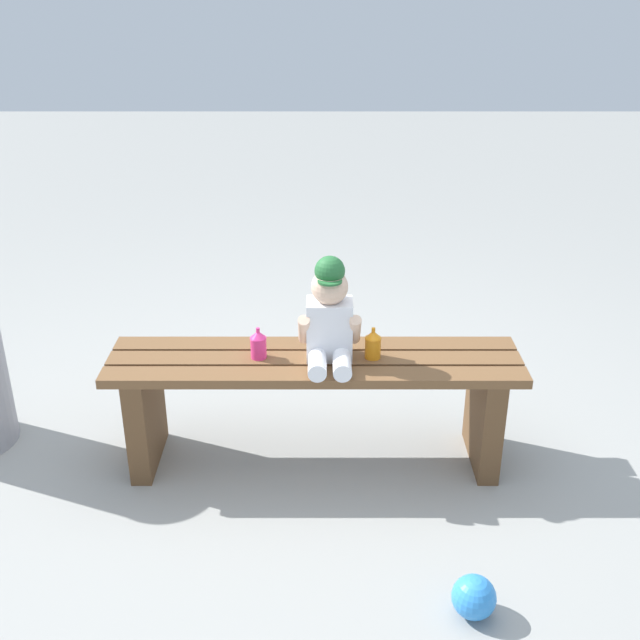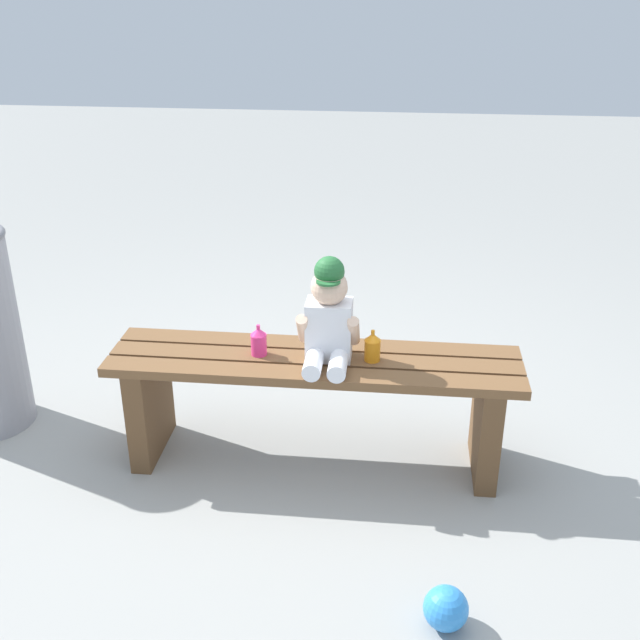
{
  "view_description": "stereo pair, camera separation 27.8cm",
  "coord_description": "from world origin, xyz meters",
  "px_view_note": "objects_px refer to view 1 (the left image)",
  "views": [
    {
      "loc": [
        0.02,
        -2.58,
        1.82
      ],
      "look_at": [
        0.03,
        -0.05,
        0.64
      ],
      "focal_mm": 43.11,
      "sensor_mm": 36.0,
      "label": 1
    },
    {
      "loc": [
        0.3,
        -2.56,
        1.82
      ],
      "look_at": [
        0.03,
        -0.05,
        0.64
      ],
      "focal_mm": 43.11,
      "sensor_mm": 36.0,
      "label": 2
    }
  ],
  "objects_px": {
    "child_figure": "(328,316)",
    "sippy_cup_right": "(371,344)",
    "sippy_cup_left": "(256,344)",
    "toy_ball": "(472,597)",
    "park_bench": "(313,392)"
  },
  "relations": [
    {
      "from": "child_figure",
      "to": "sippy_cup_right",
      "type": "xyz_separation_m",
      "value": [
        0.16,
        0.01,
        -0.12
      ]
    },
    {
      "from": "park_bench",
      "to": "sippy_cup_left",
      "type": "distance_m",
      "value": 0.3
    },
    {
      "from": "sippy_cup_left",
      "to": "toy_ball",
      "type": "relative_size",
      "value": 0.9
    },
    {
      "from": "park_bench",
      "to": "toy_ball",
      "type": "relative_size",
      "value": 11.43
    },
    {
      "from": "sippy_cup_left",
      "to": "sippy_cup_right",
      "type": "relative_size",
      "value": 1.0
    },
    {
      "from": "sippy_cup_left",
      "to": "sippy_cup_right",
      "type": "height_order",
      "value": "same"
    },
    {
      "from": "park_bench",
      "to": "toy_ball",
      "type": "height_order",
      "value": "park_bench"
    },
    {
      "from": "child_figure",
      "to": "sippy_cup_left",
      "type": "distance_m",
      "value": 0.29
    },
    {
      "from": "sippy_cup_left",
      "to": "toy_ball",
      "type": "distance_m",
      "value": 1.16
    },
    {
      "from": "sippy_cup_right",
      "to": "child_figure",
      "type": "bearing_deg",
      "value": -177.0
    },
    {
      "from": "child_figure",
      "to": "toy_ball",
      "type": "bearing_deg",
      "value": -61.68
    },
    {
      "from": "toy_ball",
      "to": "child_figure",
      "type": "bearing_deg",
      "value": 118.32
    },
    {
      "from": "park_bench",
      "to": "sippy_cup_right",
      "type": "xyz_separation_m",
      "value": [
        0.22,
        -0.0,
        0.21
      ]
    },
    {
      "from": "toy_ball",
      "to": "sippy_cup_right",
      "type": "bearing_deg",
      "value": 108.34
    },
    {
      "from": "sippy_cup_right",
      "to": "toy_ball",
      "type": "distance_m",
      "value": 0.97
    }
  ]
}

